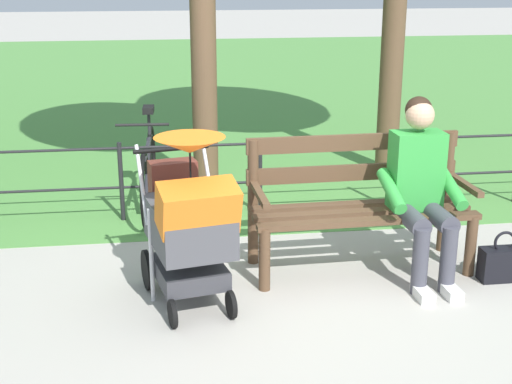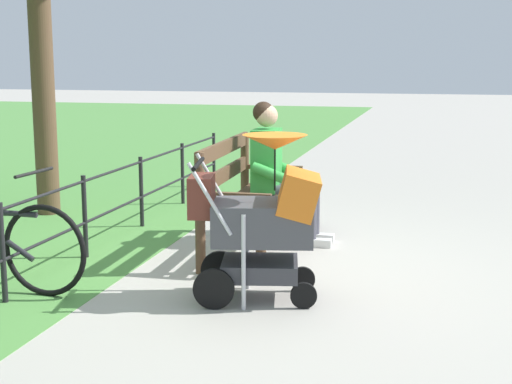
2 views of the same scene
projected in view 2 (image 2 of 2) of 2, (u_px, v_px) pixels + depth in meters
The scene contains 6 objects.
ground_plane at pixel (240, 268), 5.98m from camera, with size 60.00×60.00×0.00m, color #ADA89E.
park_bench at pixel (243, 191), 6.43m from camera, with size 1.61×0.64×0.96m.
person_on_bench at pixel (278, 168), 6.72m from camera, with size 0.54×0.74×1.28m.
stroller at pixel (264, 216), 5.11m from camera, with size 0.66×0.96×1.15m.
handbag at pixel (309, 216), 7.32m from camera, with size 0.32×0.14×0.37m.
park_fence at pixel (99, 203), 6.48m from camera, with size 7.29×0.04×0.70m.
Camera 2 is at (5.57, 1.53, 1.66)m, focal length 52.51 mm.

